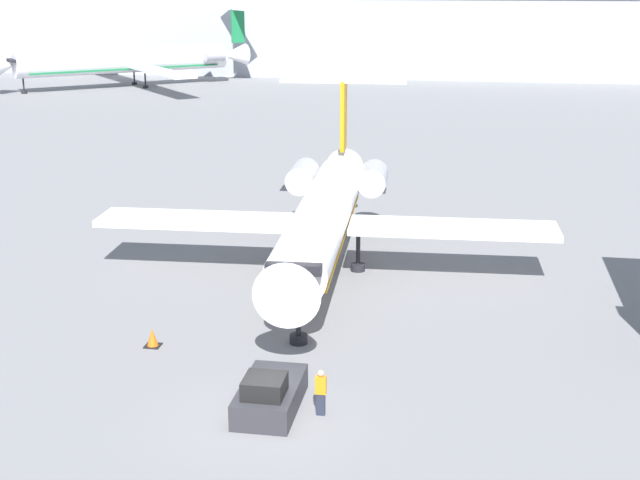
% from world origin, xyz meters
% --- Properties ---
extents(ground_plane, '(600.00, 600.00, 0.00)m').
position_xyz_m(ground_plane, '(0.00, 0.00, 0.00)').
color(ground_plane, slate).
extents(terminal_building, '(180.00, 16.80, 13.67)m').
position_xyz_m(terminal_building, '(0.00, 120.00, 6.86)').
color(terminal_building, '#9EA3AD').
rests_on(terminal_building, ground).
extents(airplane_main, '(24.99, 25.21, 9.36)m').
position_xyz_m(airplane_main, '(-0.65, 17.14, 3.43)').
color(airplane_main, white).
rests_on(airplane_main, ground).
extents(pushback_tug, '(2.14, 4.17, 1.69)m').
position_xyz_m(pushback_tug, '(-0.02, 0.91, 0.61)').
color(pushback_tug, '#2D2D33').
rests_on(pushback_tug, ground).
extents(worker_near_tug, '(0.40, 0.25, 1.80)m').
position_xyz_m(worker_near_tug, '(1.94, 0.79, 0.95)').
color(worker_near_tug, '#232838').
rests_on(worker_near_tug, ground).
extents(traffic_cone_left, '(0.69, 0.69, 0.83)m').
position_xyz_m(traffic_cone_left, '(-6.43, 5.83, 0.40)').
color(traffic_cone_left, black).
rests_on(traffic_cone_left, ground).
extents(airplane_parked_far_left, '(32.81, 31.48, 10.82)m').
position_xyz_m(airplane_parked_far_left, '(-42.43, 96.51, 3.88)').
color(airplane_parked_far_left, white).
rests_on(airplane_parked_far_left, ground).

